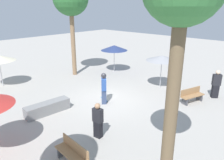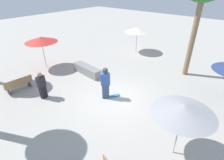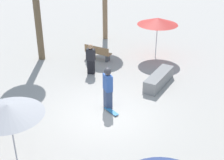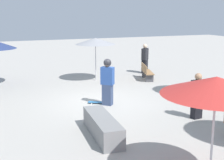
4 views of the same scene
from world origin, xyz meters
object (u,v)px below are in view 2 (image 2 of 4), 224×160
Objects in this scene: skateboard at (113,96)px; bystander_far at (42,85)px; shade_umbrella_cream at (137,30)px; shade_umbrella_red at (41,39)px; bench_near at (19,84)px; skater_main at (105,82)px; shade_umbrella_grey at (184,109)px; concrete_ledge at (87,70)px.

skateboard is 0.50× the size of bystander_far.
skateboard is 8.08m from shade_umbrella_cream.
bystander_far is (-2.59, 2.99, 0.75)m from skateboard.
skateboard is 0.36× the size of shade_umbrella_cream.
shade_umbrella_red is (-0.23, 6.59, 2.12)m from skateboard.
bench_near is 1.01× the size of bystander_far.
shade_umbrella_grey is at bearing -59.94° from skater_main.
bench_near is at bearing 100.97° from shade_umbrella_grey.
shade_umbrella_grey is at bearing -96.14° from shade_umbrella_red.
skater_main is 0.83× the size of shade_umbrella_cream.
bystander_far is at bearing -123.31° from shade_umbrella_red.
bystander_far is (-2.36, -3.60, -1.37)m from shade_umbrella_red.
skater_main is 0.79× the size of shade_umbrella_red.
bench_near is 0.70× the size of shade_umbrella_grey.
shade_umbrella_red reaches higher than skater_main.
concrete_ledge is at bearing -69.28° from shade_umbrella_red.
bench_near is at bearing 159.62° from concrete_ledge.
skater_main is 0.76× the size of concrete_ledge.
shade_umbrella_cream reaches higher than bystander_far.
concrete_ledge is at bearing 109.45° from skater_main.
shade_umbrella_cream is 1.39× the size of bystander_far.
skateboard is at bearing 71.69° from shade_umbrella_grey.
shade_umbrella_cream is 0.95× the size of shade_umbrella_red.
skater_main is at bearing -53.55° from bench_near.
shade_umbrella_grey is at bearing -74.82° from bench_near.
shade_umbrella_grey reaches higher than skateboard.
concrete_ledge is at bearing 178.92° from shade_umbrella_cream.
shade_umbrella_grey is (-1.16, -10.79, -0.04)m from shade_umbrella_red.
bench_near is at bearing -148.53° from shade_umbrella_red.
bench_near is 10.56m from shade_umbrella_cream.
concrete_ledge is 1.10× the size of shade_umbrella_cream.
skater_main is 4.78m from shade_umbrella_grey.
bench_near is at bearing 165.92° from skater_main.
shade_umbrella_cream is 9.84m from bystander_far.
concrete_ledge is 4.03m from shade_umbrella_red.
skater_main is 5.36m from bench_near.
shade_umbrella_grey is (1.75, -9.01, 1.71)m from bench_near.
concrete_ledge is at bearing 99.31° from skateboard.
shade_umbrella_grey is 1.43× the size of bystander_far.
skater_main is 3.54m from bystander_far.
shade_umbrella_grey reaches higher than shade_umbrella_cream.
shade_umbrella_cream reaches higher than concrete_ledge.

